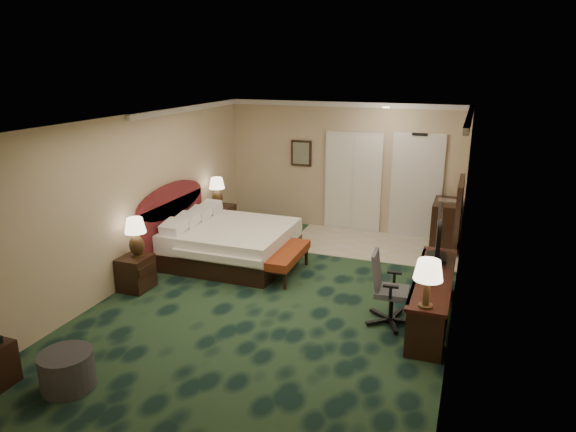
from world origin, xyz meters
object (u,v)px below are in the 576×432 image
(lamp_far, at_px, (217,192))
(desk_chair, at_px, (392,289))
(ottoman, at_px, (67,370))
(nightstand_far, at_px, (219,221))
(desk, at_px, (432,297))
(nightstand_near, at_px, (136,273))
(lamp_near, at_px, (136,237))
(bed, at_px, (232,244))
(minibar, at_px, (446,225))
(tv, at_px, (439,235))
(bed_bench, at_px, (287,263))

(lamp_far, relative_size, desk_chair, 0.59)
(ottoman, bearing_deg, desk_chair, 40.98)
(lamp_far, xyz_separation_m, ottoman, (0.84, -5.21, -0.73))
(ottoman, bearing_deg, nightstand_far, 98.91)
(lamp_far, height_order, desk, lamp_far)
(nightstand_far, relative_size, desk_chair, 0.63)
(nightstand_near, bearing_deg, lamp_near, 67.63)
(lamp_far, relative_size, desk, 0.26)
(bed, distance_m, nightstand_near, 1.85)
(bed, bearing_deg, minibar, 28.97)
(bed, relative_size, lamp_far, 3.45)
(tv, relative_size, desk_chair, 0.95)
(nightstand_near, distance_m, bed_bench, 2.45)
(nightstand_far, distance_m, minibar, 4.50)
(lamp_near, distance_m, tv, 4.60)
(desk, bearing_deg, lamp_near, -173.48)
(nightstand_far, height_order, bed_bench, nightstand_far)
(nightstand_near, relative_size, lamp_near, 0.87)
(bed, bearing_deg, desk_chair, -23.55)
(bed, xyz_separation_m, nightstand_near, (-0.89, -1.62, -0.05))
(lamp_near, distance_m, minibar, 5.70)
(bed_bench, bearing_deg, desk, -18.17)
(bed_bench, distance_m, minibar, 3.32)
(bed_bench, distance_m, desk, 2.57)
(nightstand_near, distance_m, desk_chair, 3.99)
(nightstand_near, xyz_separation_m, minibar, (4.47, 3.60, 0.20))
(nightstand_far, distance_m, ottoman, 5.28)
(bed_bench, height_order, tv, tv)
(desk_chair, relative_size, minibar, 1.08)
(bed, height_order, tv, tv)
(lamp_far, bearing_deg, desk_chair, -32.26)
(bed, height_order, nightstand_far, bed)
(nightstand_far, bearing_deg, desk, -26.41)
(lamp_far, distance_m, desk, 5.03)
(bed_bench, relative_size, desk_chair, 1.27)
(lamp_far, bearing_deg, nightstand_far, 6.06)
(nightstand_far, height_order, lamp_near, lamp_near)
(lamp_near, xyz_separation_m, desk, (4.47, 0.51, -0.52))
(nightstand_near, distance_m, lamp_far, 2.85)
(lamp_far, bearing_deg, desk, -26.25)
(nightstand_near, height_order, nightstand_far, nightstand_far)
(nightstand_near, relative_size, lamp_far, 0.91)
(ottoman, bearing_deg, lamp_near, 108.56)
(lamp_near, height_order, bed_bench, lamp_near)
(lamp_far, relative_size, tv, 0.62)
(ottoman, xyz_separation_m, desk, (3.64, 3.00, 0.12))
(nightstand_far, bearing_deg, desk_chair, -32.45)
(tv, bearing_deg, nightstand_near, -168.48)
(ottoman, xyz_separation_m, tv, (3.62, 3.65, 0.83))
(bed_bench, bearing_deg, bed, 165.88)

